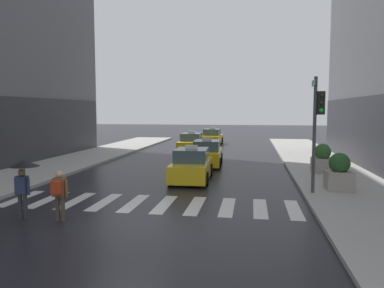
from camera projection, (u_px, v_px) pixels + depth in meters
name	position (u px, v px, depth m)	size (l,w,h in m)	color
ground_plane	(122.00, 228.00, 11.37)	(160.00, 160.00, 0.00)	black
crosswalk_markings	(149.00, 204.00, 14.32)	(11.30, 2.80, 0.01)	silver
traffic_light_pole	(317.00, 118.00, 15.30)	(0.44, 0.84, 4.80)	#47474C
taxi_lead	(192.00, 166.00, 19.16)	(2.04, 4.59, 1.80)	yellow
taxi_second	(207.00, 154.00, 24.33)	(2.08, 4.61, 1.80)	yellow
taxi_third	(192.00, 144.00, 31.94)	(1.96, 4.55, 1.80)	yellow
taxi_fourth	(212.00, 137.00, 39.02)	(2.06, 4.60, 1.80)	yellow
pedestrian_with_umbrella	(24.00, 173.00, 12.28)	(0.96, 0.96, 1.94)	#333338
pedestrian_with_backpack	(59.00, 192.00, 11.98)	(0.55, 0.43, 1.65)	#473D33
planter_near_corner	(339.00, 173.00, 16.14)	(1.10, 1.10, 1.60)	#A8A399
planter_mid_block	(322.00, 159.00, 20.55)	(1.10, 1.10, 1.60)	#A8A399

